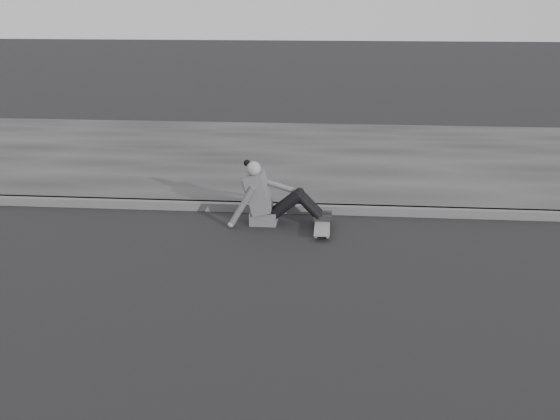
{
  "coord_description": "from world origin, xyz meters",
  "views": [
    {
      "loc": [
        -0.1,
        -5.83,
        2.91
      ],
      "look_at": [
        -0.71,
        1.2,
        0.5
      ],
      "focal_mm": 40.0,
      "sensor_mm": 36.0,
      "label": 1
    }
  ],
  "objects": [
    {
      "name": "ground",
      "position": [
        0.0,
        0.0,
        0.0
      ],
      "size": [
        80.0,
        80.0,
        0.0
      ],
      "primitive_type": "plane",
      "color": "black",
      "rests_on": "ground"
    },
    {
      "name": "curb",
      "position": [
        0.0,
        2.58,
        0.06
      ],
      "size": [
        24.0,
        0.16,
        0.12
      ],
      "primitive_type": "cube",
      "color": "#555555",
      "rests_on": "ground"
    },
    {
      "name": "sidewalk",
      "position": [
        0.0,
        5.6,
        0.06
      ],
      "size": [
        24.0,
        6.0,
        0.12
      ],
      "primitive_type": "cube",
      "color": "#343434",
      "rests_on": "ground"
    },
    {
      "name": "skateboard",
      "position": [
        -0.21,
        1.85,
        0.07
      ],
      "size": [
        0.2,
        0.78,
        0.09
      ],
      "color": "#9C9C97",
      "rests_on": "ground"
    },
    {
      "name": "seated_woman",
      "position": [
        -0.95,
        2.1,
        0.36
      ],
      "size": [
        1.38,
        0.46,
        0.88
      ],
      "color": "#575759",
      "rests_on": "ground"
    }
  ]
}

